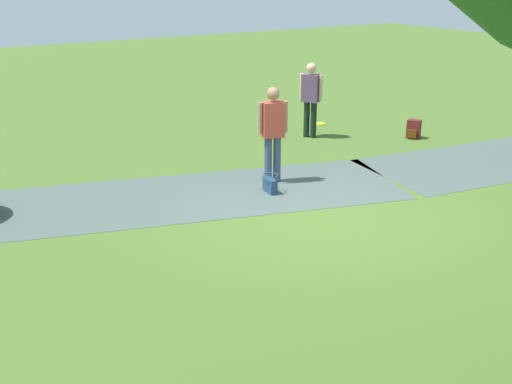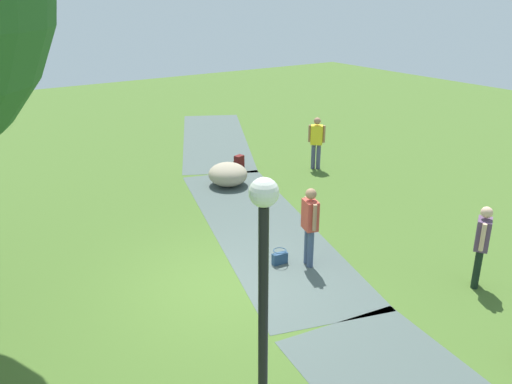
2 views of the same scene
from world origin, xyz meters
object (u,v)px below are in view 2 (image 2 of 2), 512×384
Objects in this scene: man_near_boulder at (482,241)px; lawn_boulder at (228,174)px; backpack_by_boulder at (239,162)px; lamp_post at (263,312)px; passerby_on_path at (317,140)px; woman_with_handbag at (310,222)px; handbag_on_grass at (280,258)px.

lawn_boulder is at bearing 8.22° from man_near_boulder.
backpack_by_boulder is (1.15, -1.08, -0.13)m from lawn_boulder.
lamp_post is 5.97m from man_near_boulder.
passerby_on_path reaches higher than backpack_by_boulder.
backpack_by_boulder is (8.43, -0.03, -0.73)m from man_near_boulder.
woman_with_handbag reaches higher than handbag_on_grass.
man_near_boulder is at bearing 179.78° from backpack_by_boulder.
lamp_post is 11.42m from backpack_by_boulder.
handbag_on_grass is 6.27m from backpack_by_boulder.
man_near_boulder is (-2.37, -2.09, -0.03)m from woman_with_handbag.
man_near_boulder is at bearing -138.51° from woman_with_handbag.
woman_with_handbag reaches higher than backpack_by_boulder.
passerby_on_path is (4.67, -4.08, -0.02)m from woman_with_handbag.
man_near_boulder is (-7.28, -1.05, 0.60)m from lawn_boulder.
woman_with_handbag reaches higher than lawn_boulder.
lamp_post is at bearing 149.37° from backpack_by_boulder.
handbag_on_grass is at bearing 52.41° from woman_with_handbag.
lamp_post is at bearing 135.07° from woman_with_handbag.
passerby_on_path is (7.04, -1.98, 0.01)m from man_near_boulder.
passerby_on_path is 4.90× the size of handbag_on_grass.
passerby_on_path is at bearing -46.41° from handbag_on_grass.
passerby_on_path is 4.05× the size of backpack_by_boulder.
lamp_post is 9.89m from lawn_boulder.
lawn_boulder is 4.09× the size of handbag_on_grass.
man_near_boulder is (1.24, -5.69, -1.32)m from lamp_post.
handbag_on_grass is (-4.56, 1.50, -0.18)m from lawn_boulder.
handbag_on_grass is (2.72, 2.55, -0.79)m from man_near_boulder.
woman_with_handbag is (3.61, -3.60, -1.29)m from lamp_post.
lawn_boulder is 3.38× the size of backpack_by_boulder.
passerby_on_path reaches higher than man_near_boulder.
handbag_on_grass is (3.96, -3.14, -2.10)m from lamp_post.
passerby_on_path is at bearing -94.48° from lawn_boulder.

